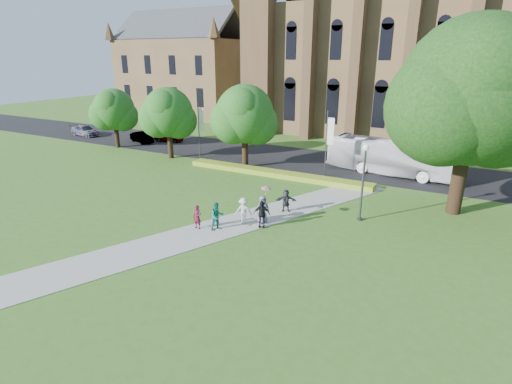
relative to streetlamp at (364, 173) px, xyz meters
The scene contains 24 objects.
ground 10.46m from the streetlamp, 139.09° to the right, with size 160.00×160.00×0.00m, color #45681F.
road 15.79m from the streetlamp, 119.05° to the left, with size 160.00×10.00×0.02m, color black.
footpath 9.86m from the streetlamp, 143.75° to the right, with size 3.20×30.00×0.04m, color #B2B2A8.
flower_hedge 12.02m from the streetlamp, 144.81° to the left, with size 18.00×1.40×0.45m, color gold.
cathedral 34.70m from the streetlamp, 85.70° to the left, with size 52.60×18.25×28.00m.
building_west 54.93m from the streetlamp, 139.46° to the left, with size 22.00×14.00×18.30m.
streetlamp is the anchor object (origin of this frame).
large_tree 8.73m from the streetlamp, 39.29° to the left, with size 9.60×9.60×13.20m.
street_tree_0 23.77m from the streetlamp, 161.57° to the left, with size 5.20×5.20×7.50m.
street_tree_1 15.81m from the streetlamp, 149.35° to the left, with size 5.60×5.60×8.05m.
street_tree_2 32.65m from the streetlamp, 164.90° to the left, with size 4.80×4.80×6.95m.
banner_pole_0 10.23m from the streetlamp, 121.76° to the left, with size 0.70×0.10×6.00m.
banner_pole_1 21.25m from the streetlamp, 155.83° to the left, with size 0.70×0.10×6.00m.
tour_coach 12.41m from the streetlamp, 91.30° to the left, with size 2.79×11.94×3.33m, color silver.
car_0 31.61m from the streetlamp, 153.65° to the left, with size 1.49×3.71×1.26m, color gray.
car_1 33.17m from the streetlamp, 158.91° to the left, with size 1.39×4.00×1.32m, color gray.
car_2 42.71m from the streetlamp, 164.15° to the left, with size 1.91×4.69×1.36m, color gray.
pedestrian_0 11.16m from the streetlamp, 144.06° to the right, with size 0.57×0.37×1.57m, color #5B142A.
pedestrian_1 9.92m from the streetlamp, 142.05° to the right, with size 0.89×0.69×1.83m, color #177565.
pedestrian_2 8.22m from the streetlamp, 147.24° to the right, with size 1.14×0.66×1.77m, color silver.
pedestrian_3 7.19m from the streetlamp, 141.35° to the right, with size 1.05×0.44×1.80m, color black.
pedestrian_4 7.00m from the streetlamp, 146.82° to the right, with size 0.92×0.60×1.89m, color slate.
pedestrian_5 5.70m from the streetlamp, 168.96° to the right, with size 1.50×0.48×1.61m, color #282830.
parasol 6.49m from the streetlamp, 146.69° to the right, with size 0.66×0.66×0.58m, color #E09F9E.
Camera 1 is at (13.13, -18.82, 10.65)m, focal length 28.00 mm.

